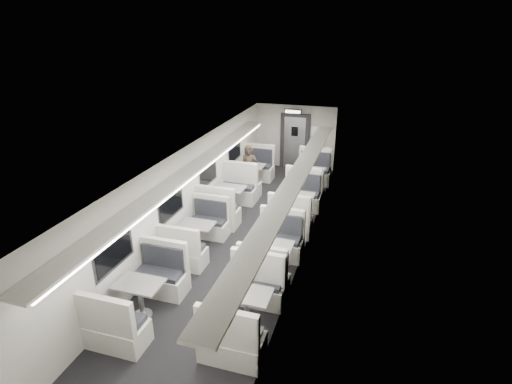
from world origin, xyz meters
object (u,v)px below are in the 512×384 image
Objects in this scene: booth_left_c at (197,236)px; booth_right_b at (297,207)px; booth_left_a at (250,176)px; booth_right_c at (271,259)px; vestibule_door at (295,142)px; booth_right_a at (310,180)px; passenger at (249,169)px; booth_left_b at (229,200)px; exit_sign at (293,111)px; booth_right_d at (247,309)px; booth_left_d at (141,299)px.

booth_right_b is at bearing 48.75° from booth_left_c.
booth_left_a reaches higher than booth_right_c.
booth_right_b is 1.07× the size of vestibule_door.
booth_right_a is 1.10× the size of vestibule_door.
booth_right_c is at bearing -67.36° from passenger.
booth_left_b is 2.19m from booth_left_c.
exit_sign is (1.00, 3.98, 1.87)m from booth_left_b.
booth_left_b is at bearing -90.00° from booth_left_a.
booth_left_b is at bearing -104.09° from exit_sign.
vestibule_door reaches higher than booth_right_d.
passenger is at bearing 107.38° from booth_right_d.
booth_right_b is 1.42× the size of passenger.
booth_left_a is 1.10× the size of vestibule_door.
booth_right_c is 7.27m from vestibule_door.
booth_right_c reaches higher than booth_left_d.
passenger is at bearing 113.60° from booth_right_c.
vestibule_door is 1.33m from exit_sign.
booth_right_d is (0.00, -4.52, -0.02)m from booth_right_b.
vestibule_door is at bearing 102.85° from booth_right_b.
booth_left_d is 1.01× the size of vestibule_door.
booth_right_c is (2.00, -2.70, -0.02)m from booth_left_b.
booth_right_a is 2.02m from passenger.
passenger is 0.76× the size of vestibule_door.
booth_right_b is 3.62× the size of exit_sign.
passenger is (0.09, -0.38, 0.38)m from booth_left_a.
booth_right_b is 2.51m from passenger.
booth_left_a is 2.81m from booth_right_b.
booth_left_a is at bearing 102.05° from passenger.
vestibule_door is at bearing 97.94° from booth_right_c.
booth_left_a is 1.08× the size of booth_right_d.
booth_left_d reaches higher than booth_left_c.
booth_right_b is (2.00, 2.28, 0.04)m from booth_left_c.
passenger reaches higher than booth_right_a.
booth_left_c is 0.96× the size of booth_left_d.
booth_left_d is 6.41m from passenger.
vestibule_door reaches higher than booth_right_a.
exit_sign is (1.00, 1.93, 1.87)m from booth_left_a.
vestibule_door is (1.00, 6.66, 0.68)m from booth_left_c.
booth_right_d is 1.01× the size of vestibule_door.
vestibule_door is at bearing 96.41° from booth_right_d.
booth_right_d is at bearing -83.59° from vestibule_door.
booth_left_a is 1.00× the size of booth_right_a.
booth_left_b is 1.44× the size of passenger.
booth_left_b is 4.86m from booth_right_d.
booth_right_a is 6.65m from booth_right_d.
booth_left_c is 6.54m from exit_sign.
booth_left_c is at bearing -131.25° from booth_right_b.
booth_left_d is at bearing -90.00° from booth_left_a.
booth_right_a is (2.00, 4.41, 0.05)m from booth_left_c.
exit_sign is (-1.00, 3.89, 1.88)m from booth_right_b.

